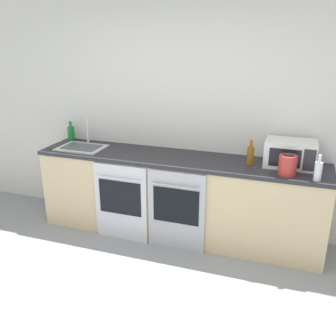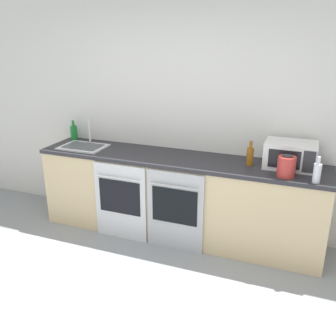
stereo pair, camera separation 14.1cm
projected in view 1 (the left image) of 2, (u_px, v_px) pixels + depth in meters
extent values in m
cube|color=silver|center=(187.00, 116.00, 4.18)|extent=(10.00, 0.06, 2.60)
cube|color=#D1B789|center=(178.00, 198.00, 4.17)|extent=(3.11, 0.61, 0.88)
cube|color=#28282D|center=(178.00, 159.00, 4.02)|extent=(3.13, 0.63, 0.04)
cube|color=silver|center=(121.00, 203.00, 4.06)|extent=(0.61, 0.03, 0.87)
cube|color=black|center=(120.00, 198.00, 4.02)|extent=(0.49, 0.01, 0.38)
cylinder|color=silver|center=(118.00, 179.00, 3.92)|extent=(0.50, 0.02, 0.02)
cube|color=#A8AAAF|center=(176.00, 212.00, 3.86)|extent=(0.61, 0.03, 0.87)
cube|color=black|center=(176.00, 206.00, 3.82)|extent=(0.49, 0.01, 0.38)
cylinder|color=#A8AAAF|center=(175.00, 187.00, 3.73)|extent=(0.50, 0.02, 0.02)
cube|color=silver|center=(290.00, 153.00, 3.70)|extent=(0.49, 0.33, 0.26)
cube|color=black|center=(285.00, 158.00, 3.56)|extent=(0.29, 0.01, 0.18)
cube|color=#2D2D33|center=(309.00, 160.00, 3.49)|extent=(0.11, 0.01, 0.21)
cylinder|color=silver|center=(318.00, 171.00, 3.33)|extent=(0.07, 0.07, 0.17)
cylinder|color=silver|center=(320.00, 159.00, 3.29)|extent=(0.03, 0.03, 0.07)
cylinder|color=#19722D|center=(71.00, 134.00, 4.60)|extent=(0.08, 0.08, 0.18)
cylinder|color=#19722D|center=(70.00, 124.00, 4.56)|extent=(0.04, 0.04, 0.07)
cylinder|color=#8C5114|center=(250.00, 155.00, 3.77)|extent=(0.07, 0.07, 0.18)
cylinder|color=#8C5114|center=(251.00, 144.00, 3.73)|extent=(0.03, 0.03, 0.07)
cylinder|color=#B2332D|center=(287.00, 165.00, 3.47)|extent=(0.17, 0.17, 0.19)
cylinder|color=#262628|center=(289.00, 155.00, 3.44)|extent=(0.09, 0.09, 0.01)
cube|color=silver|center=(82.00, 148.00, 4.32)|extent=(0.52, 0.38, 0.01)
cube|color=#4C4F54|center=(82.00, 147.00, 4.31)|extent=(0.42, 0.28, 0.01)
cylinder|color=silver|center=(87.00, 131.00, 4.40)|extent=(0.02, 0.02, 0.30)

